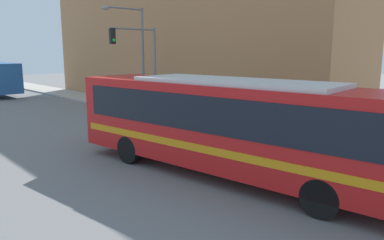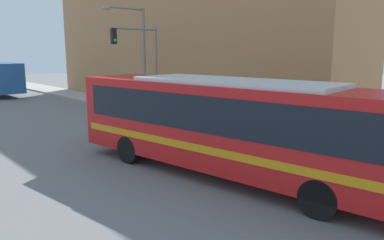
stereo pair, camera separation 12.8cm
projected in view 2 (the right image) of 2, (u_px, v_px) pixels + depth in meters
ground_plane at (241, 177)px, 12.37m from camera, size 120.00×120.00×0.00m
sidewalk at (104, 100)px, 30.90m from camera, size 2.96×70.00×0.13m
building_facade at (179, 28)px, 29.59m from camera, size 6.00×29.26×11.75m
city_bus at (231, 122)px, 11.99m from camera, size 4.04×12.56×3.23m
fire_hydrant at (239, 123)px, 18.96m from camera, size 0.22×0.30×0.77m
traffic_light_pole at (141, 55)px, 22.91m from camera, size 3.28×0.35×5.41m
parking_meter at (193, 106)px, 21.38m from camera, size 0.14×0.14×1.24m
street_lamp at (138, 49)px, 24.40m from camera, size 3.02×0.28×6.69m
pedestrian_near_corner at (252, 113)px, 18.94m from camera, size 0.34×0.34×1.75m
pedestrian_mid_block at (258, 114)px, 19.16m from camera, size 0.34×0.34×1.59m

